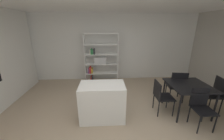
# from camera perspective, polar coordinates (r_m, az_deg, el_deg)

# --- Properties ---
(ground_plane) EXTENTS (10.03, 10.03, 0.00)m
(ground_plane) POSITION_cam_1_polar(r_m,az_deg,el_deg) (3.41, 0.10, -21.51)
(ground_plane) COLOR tan
(back_partition) EXTENTS (7.29, 0.06, 2.69)m
(back_partition) POSITION_cam_1_polar(r_m,az_deg,el_deg) (5.53, -1.58, 9.56)
(back_partition) COLOR silver
(back_partition) RESTS_ON ground_plane
(kitchen_island) EXTENTS (1.06, 0.64, 0.90)m
(kitchen_island) POSITION_cam_1_polar(r_m,az_deg,el_deg) (3.29, -4.17, -13.48)
(kitchen_island) COLOR silver
(kitchen_island) RESTS_ON ground_plane
(open_bookshelf) EXTENTS (1.29, 0.31, 1.95)m
(open_bookshelf) POSITION_cam_1_polar(r_m,az_deg,el_deg) (5.21, -5.39, 4.20)
(open_bookshelf) COLOR white
(open_bookshelf) RESTS_ON ground_plane
(dining_table) EXTENTS (0.98, 0.96, 0.78)m
(dining_table) POSITION_cam_1_polar(r_m,az_deg,el_deg) (3.91, 30.25, -6.63)
(dining_table) COLOR black
(dining_table) RESTS_ON ground_plane
(dining_chair_near) EXTENTS (0.41, 0.42, 0.90)m
(dining_chair_near) POSITION_cam_1_polar(r_m,az_deg,el_deg) (3.62, 34.16, -12.23)
(dining_chair_near) COLOR black
(dining_chair_near) RESTS_ON ground_plane
(dining_chair_island_side) EXTENTS (0.45, 0.44, 0.87)m
(dining_chair_island_side) POSITION_cam_1_polar(r_m,az_deg,el_deg) (3.65, 20.34, -9.91)
(dining_chair_island_side) COLOR black
(dining_chair_island_side) RESTS_ON ground_plane
(dining_chair_far) EXTENTS (0.51, 0.50, 0.96)m
(dining_chair_far) POSITION_cam_1_polar(r_m,az_deg,el_deg) (4.34, 26.33, -5.62)
(dining_chair_far) COLOR black
(dining_chair_far) RESTS_ON ground_plane
(dining_chair_window_side) EXTENTS (0.50, 0.50, 0.95)m
(dining_chair_window_side) POSITION_cam_1_polar(r_m,az_deg,el_deg) (4.38, 37.96, -7.45)
(dining_chair_window_side) COLOR black
(dining_chair_window_side) RESTS_ON ground_plane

